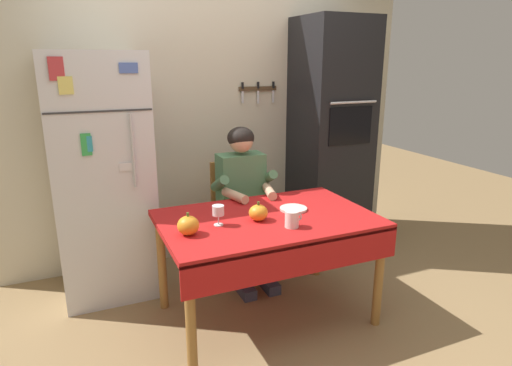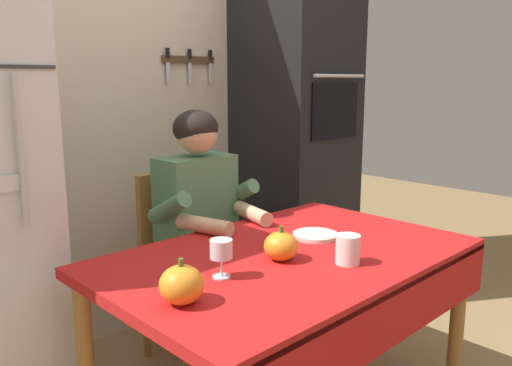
{
  "view_description": "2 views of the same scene",
  "coord_description": "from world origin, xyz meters",
  "views": [
    {
      "loc": [
        -1.14,
        -2.35,
        1.74
      ],
      "look_at": [
        -0.03,
        0.2,
        0.95
      ],
      "focal_mm": 30.46,
      "sensor_mm": 36.0,
      "label": 1
    },
    {
      "loc": [
        -1.38,
        -1.15,
        1.38
      ],
      "look_at": [
        0.02,
        0.29,
        0.98
      ],
      "focal_mm": 36.26,
      "sensor_mm": 36.0,
      "label": 2
    }
  ],
  "objects": [
    {
      "name": "seated_person",
      "position": [
        0.07,
        0.68,
        0.74
      ],
      "size": [
        0.47,
        0.55,
        1.25
      ],
      "color": "#38384C",
      "rests_on": "ground"
    },
    {
      "name": "back_wall_assembly",
      "position": [
        0.05,
        1.35,
        1.3
      ],
      "size": [
        3.7,
        0.13,
        2.6
      ],
      "color": "beige",
      "rests_on": "ground"
    },
    {
      "name": "ground_plane",
      "position": [
        0.0,
        0.0,
        0.0
      ],
      "size": [
        10.0,
        10.0,
        0.0
      ],
      "primitive_type": "plane",
      "color": "#93754C",
      "rests_on": "ground"
    },
    {
      "name": "coffee_mug",
      "position": [
        0.06,
        -0.13,
        0.79
      ],
      "size": [
        0.11,
        0.09,
        0.1
      ],
      "color": "white",
      "rests_on": "dining_table"
    },
    {
      "name": "serving_tray",
      "position": [
        0.22,
        0.15,
        0.75
      ],
      "size": [
        0.19,
        0.19,
        0.02
      ],
      "primitive_type": "cylinder",
      "color": "silver",
      "rests_on": "dining_table"
    },
    {
      "name": "pumpkin_large",
      "position": [
        -0.56,
        0.01,
        0.8
      ],
      "size": [
        0.13,
        0.13,
        0.14
      ],
      "color": "orange",
      "rests_on": "dining_table"
    },
    {
      "name": "dining_table",
      "position": [
        0.0,
        0.08,
        0.66
      ],
      "size": [
        1.4,
        0.9,
        0.74
      ],
      "color": "#9E6B33",
      "rests_on": "ground"
    },
    {
      "name": "refrigerator",
      "position": [
        -0.95,
        0.96,
        0.9
      ],
      "size": [
        0.68,
        0.71,
        1.8
      ],
      "color": "silver",
      "rests_on": "ground"
    },
    {
      "name": "wall_oven",
      "position": [
        1.05,
        1.0,
        1.05
      ],
      "size": [
        0.6,
        0.64,
        2.1
      ],
      "color": "black",
      "rests_on": "ground"
    },
    {
      "name": "chair_behind_person",
      "position": [
        0.07,
        0.87,
        0.51
      ],
      "size": [
        0.4,
        0.4,
        0.93
      ],
      "color": "#9E6B33",
      "rests_on": "ground"
    },
    {
      "name": "pumpkin_medium",
      "position": [
        -0.08,
        0.06,
        0.79
      ],
      "size": [
        0.12,
        0.12,
        0.13
      ],
      "color": "orange",
      "rests_on": "dining_table"
    },
    {
      "name": "wine_glass",
      "position": [
        -0.34,
        0.08,
        0.83
      ],
      "size": [
        0.07,
        0.07,
        0.13
      ],
      "color": "white",
      "rests_on": "dining_table"
    }
  ]
}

